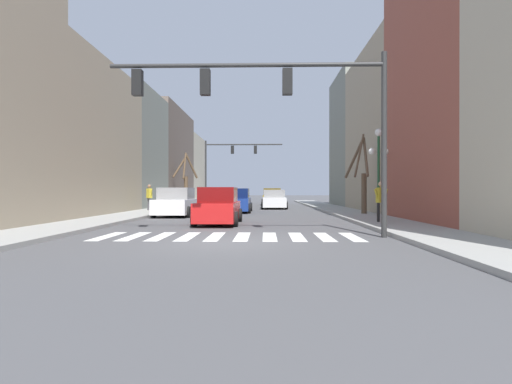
{
  "coord_description": "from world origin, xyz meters",
  "views": [
    {
      "loc": [
        1.21,
        -11.62,
        1.52
      ],
      "look_at": [
        0.44,
        20.92,
        1.41
      ],
      "focal_mm": 28.0,
      "sensor_mm": 36.0,
      "label": 1
    }
  ],
  "objects_px": {
    "car_driving_toward_lane": "(274,200)",
    "car_at_intersection": "(272,197)",
    "pedestrian_near_right_corner": "(381,198)",
    "street_tree_right_mid": "(362,176)",
    "pedestrian_waiting_at_curb": "(149,195)",
    "traffic_signal_near": "(277,98)",
    "street_lamp_right_corner": "(379,155)",
    "car_parked_right_near": "(221,197)",
    "traffic_signal_far": "(228,158)",
    "car_parked_left_far": "(176,203)",
    "street_tree_left_far": "(186,180)",
    "car_parked_left_near": "(237,201)",
    "car_parked_right_mid": "(218,207)"
  },
  "relations": [
    {
      "from": "car_driving_toward_lane",
      "to": "street_tree_left_far",
      "type": "height_order",
      "value": "street_tree_left_far"
    },
    {
      "from": "car_parked_right_mid",
      "to": "car_at_intersection",
      "type": "bearing_deg",
      "value": 173.21
    },
    {
      "from": "car_parked_left_near",
      "to": "car_parked_left_far",
      "type": "bearing_deg",
      "value": -37.26
    },
    {
      "from": "car_parked_left_far",
      "to": "pedestrian_waiting_at_curb",
      "type": "bearing_deg",
      "value": 34.63
    },
    {
      "from": "car_parked_right_mid",
      "to": "pedestrian_waiting_at_curb",
      "type": "height_order",
      "value": "pedestrian_waiting_at_curb"
    },
    {
      "from": "car_driving_toward_lane",
      "to": "car_parked_left_near",
      "type": "distance_m",
      "value": 6.32
    },
    {
      "from": "traffic_signal_far",
      "to": "car_parked_right_near",
      "type": "height_order",
      "value": "traffic_signal_far"
    },
    {
      "from": "traffic_signal_near",
      "to": "car_parked_right_near",
      "type": "relative_size",
      "value": 1.96
    },
    {
      "from": "traffic_signal_far",
      "to": "street_tree_right_mid",
      "type": "height_order",
      "value": "traffic_signal_far"
    },
    {
      "from": "street_lamp_right_corner",
      "to": "street_tree_left_far",
      "type": "relative_size",
      "value": 0.83
    },
    {
      "from": "car_parked_left_near",
      "to": "street_tree_right_mid",
      "type": "bearing_deg",
      "value": 62.68
    },
    {
      "from": "car_driving_toward_lane",
      "to": "car_at_intersection",
      "type": "relative_size",
      "value": 1.0
    },
    {
      "from": "street_tree_right_mid",
      "to": "street_tree_left_far",
      "type": "distance_m",
      "value": 21.08
    },
    {
      "from": "traffic_signal_near",
      "to": "car_parked_left_far",
      "type": "height_order",
      "value": "traffic_signal_near"
    },
    {
      "from": "traffic_signal_far",
      "to": "street_tree_right_mid",
      "type": "relative_size",
      "value": 1.7
    },
    {
      "from": "traffic_signal_near",
      "to": "pedestrian_waiting_at_curb",
      "type": "distance_m",
      "value": 17.34
    },
    {
      "from": "car_parked_right_near",
      "to": "pedestrian_waiting_at_curb",
      "type": "bearing_deg",
      "value": 171.7
    },
    {
      "from": "traffic_signal_far",
      "to": "street_tree_left_far",
      "type": "height_order",
      "value": "traffic_signal_far"
    },
    {
      "from": "street_tree_right_mid",
      "to": "street_tree_left_far",
      "type": "relative_size",
      "value": 0.92
    },
    {
      "from": "car_parked_left_far",
      "to": "street_tree_left_far",
      "type": "relative_size",
      "value": 0.87
    },
    {
      "from": "pedestrian_waiting_at_curb",
      "to": "traffic_signal_far",
      "type": "bearing_deg",
      "value": -61.84
    },
    {
      "from": "traffic_signal_near",
      "to": "car_parked_left_near",
      "type": "distance_m",
      "value": 15.62
    },
    {
      "from": "car_parked_right_near",
      "to": "pedestrian_near_right_corner",
      "type": "height_order",
      "value": "pedestrian_near_right_corner"
    },
    {
      "from": "car_parked_left_far",
      "to": "street_tree_right_mid",
      "type": "relative_size",
      "value": 0.94
    },
    {
      "from": "car_at_intersection",
      "to": "street_tree_right_mid",
      "type": "bearing_deg",
      "value": -164.07
    },
    {
      "from": "traffic_signal_near",
      "to": "pedestrian_waiting_at_curb",
      "type": "height_order",
      "value": "traffic_signal_near"
    },
    {
      "from": "car_parked_left_near",
      "to": "car_parked_left_far",
      "type": "distance_m",
      "value": 5.45
    },
    {
      "from": "traffic_signal_near",
      "to": "street_tree_right_mid",
      "type": "relative_size",
      "value": 1.89
    },
    {
      "from": "car_driving_toward_lane",
      "to": "pedestrian_near_right_corner",
      "type": "distance_m",
      "value": 16.58
    },
    {
      "from": "traffic_signal_far",
      "to": "car_parked_left_far",
      "type": "xyz_separation_m",
      "value": [
        -1.38,
        -18.06,
        -4.17
      ]
    },
    {
      "from": "pedestrian_waiting_at_curb",
      "to": "pedestrian_near_right_corner",
      "type": "distance_m",
      "value": 16.62
    },
    {
      "from": "car_parked_left_far",
      "to": "pedestrian_waiting_at_curb",
      "type": "distance_m",
      "value": 5.0
    },
    {
      "from": "traffic_signal_near",
      "to": "pedestrian_near_right_corner",
      "type": "xyz_separation_m",
      "value": [
        4.71,
        4.68,
        -3.35
      ]
    },
    {
      "from": "car_parked_left_far",
      "to": "car_at_intersection",
      "type": "bearing_deg",
      "value": -18.23
    },
    {
      "from": "car_driving_toward_lane",
      "to": "car_parked_right_mid",
      "type": "relative_size",
      "value": 0.98
    },
    {
      "from": "pedestrian_near_right_corner",
      "to": "street_tree_right_mid",
      "type": "height_order",
      "value": "street_tree_right_mid"
    },
    {
      "from": "car_parked_right_near",
      "to": "car_parked_right_mid",
      "type": "height_order",
      "value": "car_parked_right_near"
    },
    {
      "from": "car_driving_toward_lane",
      "to": "car_parked_right_near",
      "type": "distance_m",
      "value": 14.77
    },
    {
      "from": "car_driving_toward_lane",
      "to": "car_parked_right_near",
      "type": "bearing_deg",
      "value": 24.12
    },
    {
      "from": "car_parked_right_near",
      "to": "street_tree_right_mid",
      "type": "height_order",
      "value": "street_tree_right_mid"
    },
    {
      "from": "car_driving_toward_lane",
      "to": "traffic_signal_near",
      "type": "bearing_deg",
      "value": 179.02
    },
    {
      "from": "car_parked_right_near",
      "to": "street_lamp_right_corner",
      "type": "bearing_deg",
      "value": -159.36
    },
    {
      "from": "traffic_signal_near",
      "to": "street_lamp_right_corner",
      "type": "relative_size",
      "value": 2.11
    },
    {
      "from": "traffic_signal_far",
      "to": "car_parked_left_far",
      "type": "bearing_deg",
      "value": -94.38
    },
    {
      "from": "car_at_intersection",
      "to": "street_tree_left_far",
      "type": "distance_m",
      "value": 9.08
    },
    {
      "from": "car_parked_left_far",
      "to": "traffic_signal_near",
      "type": "bearing_deg",
      "value": -151.83
    },
    {
      "from": "car_parked_left_near",
      "to": "car_at_intersection",
      "type": "height_order",
      "value": "car_at_intersection"
    },
    {
      "from": "car_at_intersection",
      "to": "pedestrian_near_right_corner",
      "type": "distance_m",
      "value": 24.55
    },
    {
      "from": "street_tree_left_far",
      "to": "car_parked_left_far",
      "type": "bearing_deg",
      "value": -80.56
    },
    {
      "from": "car_at_intersection",
      "to": "pedestrian_waiting_at_curb",
      "type": "xyz_separation_m",
      "value": [
        -8.83,
        -14.1,
        0.4
      ]
    }
  ]
}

